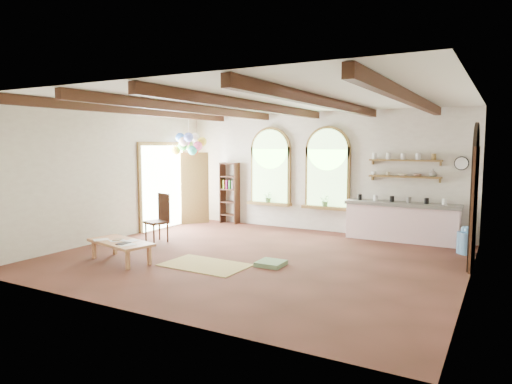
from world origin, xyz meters
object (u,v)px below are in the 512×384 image
Objects in this scene: side_chair at (158,228)px; kitchen_counter at (402,221)px; coffee_table at (121,243)px; balloon_cluster at (189,144)px.

kitchen_counter is at bearing 30.29° from side_chair.
kitchen_counter reaches higher than coffee_table.
kitchen_counter is at bearing 8.97° from balloon_cluster.
side_chair is 2.96m from balloon_cluster.
kitchen_counter is 6.55m from coffee_table.
kitchen_counter is 2.31× the size of balloon_cluster.
side_chair is (-5.09, -2.97, -0.14)m from kitchen_counter.
coffee_table is at bearing -133.44° from kitchen_counter.
coffee_table is 1.36× the size of balloon_cluster.
balloon_cluster is (-5.70, -0.90, 1.87)m from kitchen_counter.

